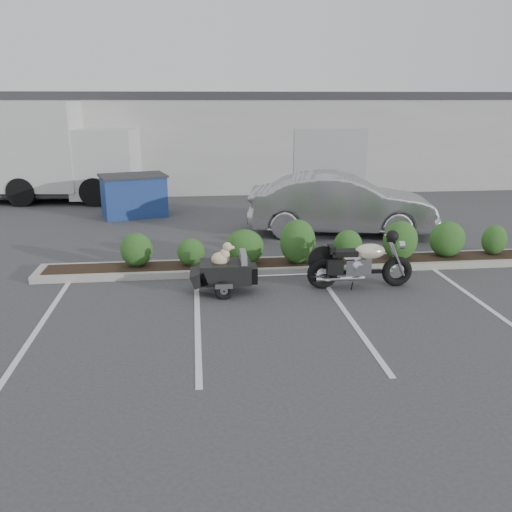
{
  "coord_description": "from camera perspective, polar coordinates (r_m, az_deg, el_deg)",
  "views": [
    {
      "loc": [
        -1.47,
        -9.52,
        3.77
      ],
      "look_at": [
        -0.31,
        0.74,
        0.75
      ],
      "focal_mm": 38.0,
      "sensor_mm": 36.0,
      "label": 1
    }
  ],
  "objects": [
    {
      "name": "dumpster",
      "position": [
        18.37,
        -12.75,
        6.27
      ],
      "size": [
        2.39,
        1.95,
        1.37
      ],
      "rotation": [
        0.0,
        0.0,
        0.28
      ],
      "color": "navy",
      "rests_on": "ground"
    },
    {
      "name": "ground",
      "position": [
        10.34,
        2.15,
        -5.08
      ],
      "size": [
        90.0,
        90.0,
        0.0
      ],
      "primitive_type": "plane",
      "color": "#38383A",
      "rests_on": "ground"
    },
    {
      "name": "pet_trailer",
      "position": [
        10.83,
        -3.33,
        -1.6
      ],
      "size": [
        1.76,
        0.98,
        1.05
      ],
      "rotation": [
        0.0,
        0.0,
        -0.02
      ],
      "color": "black",
      "rests_on": "ground"
    },
    {
      "name": "building",
      "position": [
        26.62,
        -3.39,
        12.48
      ],
      "size": [
        26.0,
        10.0,
        4.0
      ],
      "primitive_type": "cube",
      "color": "#9EA099",
      "rests_on": "ground"
    },
    {
      "name": "delivery_truck",
      "position": [
        22.27,
        -22.09,
        9.95
      ],
      "size": [
        8.23,
        3.57,
        3.65
      ],
      "rotation": [
        0.0,
        0.0,
        -0.12
      ],
      "color": "beige",
      "rests_on": "ground"
    },
    {
      "name": "planter_kerb",
      "position": [
        12.53,
        5.18,
        -0.9
      ],
      "size": [
        12.0,
        1.0,
        0.15
      ],
      "primitive_type": "cube",
      "color": "#9E9E93",
      "rests_on": "ground"
    },
    {
      "name": "sedan",
      "position": [
        15.67,
        8.93,
        5.42
      ],
      "size": [
        5.47,
        2.74,
        1.72
      ],
      "primitive_type": "imported",
      "rotation": [
        0.0,
        0.0,
        1.39
      ],
      "color": "#9E9DA4",
      "rests_on": "ground"
    },
    {
      "name": "motorcycle",
      "position": [
        11.28,
        10.93,
        -0.81
      ],
      "size": [
        2.21,
        0.75,
        1.27
      ],
      "rotation": [
        0.0,
        0.0,
        -0.02
      ],
      "color": "black",
      "rests_on": "ground"
    }
  ]
}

